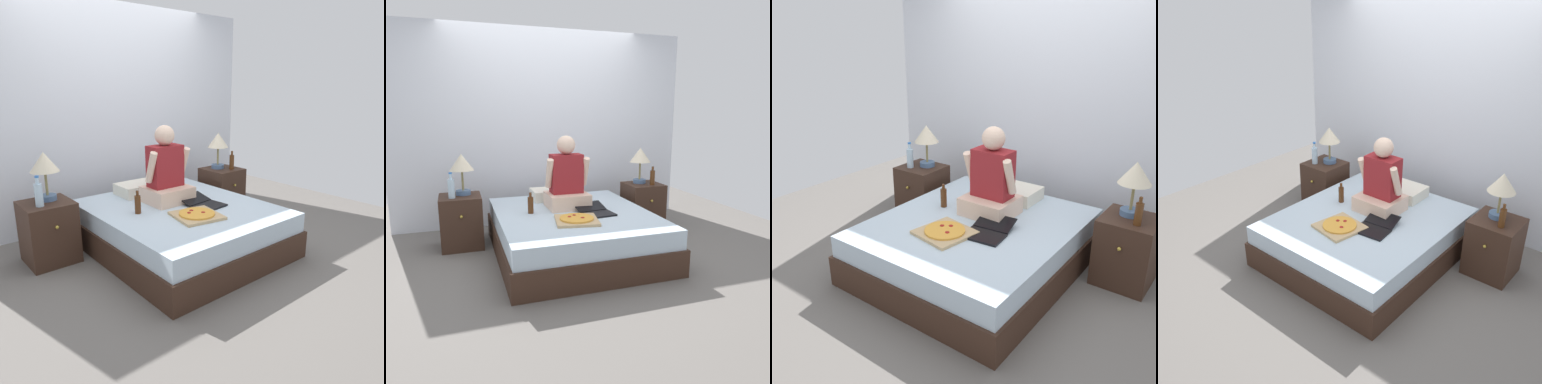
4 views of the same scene
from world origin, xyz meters
TOP-DOWN VIEW (x-y plane):
  - ground_plane at (0.00, 0.00)m, footprint 5.87×5.87m
  - wall_back at (0.00, 1.30)m, footprint 3.87×0.12m
  - bed at (0.00, 0.00)m, footprint 1.60×1.87m
  - nightstand_left at (-1.12, 0.56)m, footprint 0.44×0.47m
  - lamp_on_left_nightstand at (-1.08, 0.61)m, footprint 0.26×0.26m
  - water_bottle at (-1.20, 0.47)m, footprint 0.07×0.07m
  - nightstand_right at (1.12, 0.56)m, footprint 0.44×0.47m
  - lamp_on_right_nightstand at (1.09, 0.61)m, footprint 0.26×0.26m
  - beer_bottle at (1.19, 0.46)m, footprint 0.06×0.06m
  - pillow at (-0.04, 0.66)m, footprint 0.52×0.34m
  - person_seated at (-0.00, 0.23)m, footprint 0.47×0.40m
  - laptop at (0.20, -0.13)m, footprint 0.36×0.45m
  - pizza_box at (-0.07, -0.34)m, footprint 0.46×0.46m
  - beer_bottle_on_bed at (-0.43, 0.09)m, footprint 0.06×0.06m

SIDE VIEW (x-z plane):
  - ground_plane at x=0.00m, z-range 0.00..0.00m
  - bed at x=0.00m, z-range 0.00..0.44m
  - nightstand_left at x=-1.12m, z-range 0.00..0.58m
  - nightstand_right at x=1.12m, z-range 0.00..0.58m
  - pizza_box at x=-0.07m, z-range 0.44..0.49m
  - laptop at x=0.20m, z-range 0.43..0.50m
  - pillow at x=-0.04m, z-range 0.44..0.56m
  - beer_bottle_on_bed at x=-0.43m, z-range 0.43..0.65m
  - beer_bottle at x=1.19m, z-range 0.56..0.79m
  - water_bottle at x=-1.20m, z-range 0.55..0.83m
  - person_seated at x=0.00m, z-range 0.34..1.12m
  - lamp_on_left_nightstand at x=-1.08m, z-range 0.68..1.13m
  - lamp_on_right_nightstand at x=1.09m, z-range 0.68..1.13m
  - wall_back at x=0.00m, z-range 0.00..2.50m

